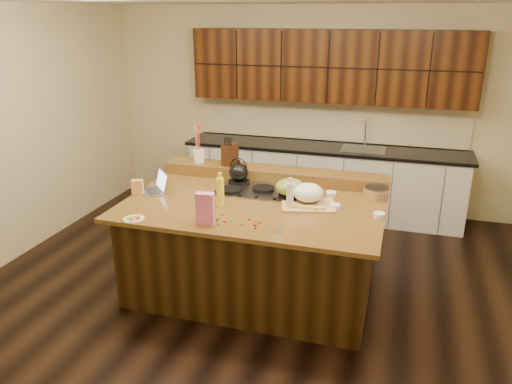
% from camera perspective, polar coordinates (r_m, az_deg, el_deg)
% --- Properties ---
extents(room, '(5.52, 5.02, 2.72)m').
position_cam_1_polar(room, '(4.54, -0.18, 3.95)').
color(room, black).
rests_on(room, ground).
extents(island, '(2.40, 1.60, 0.92)m').
position_cam_1_polar(island, '(4.86, -0.17, -6.15)').
color(island, black).
rests_on(island, ground).
extents(back_ledge, '(2.40, 0.30, 0.12)m').
position_cam_1_polar(back_ledge, '(5.29, 2.04, 2.08)').
color(back_ledge, black).
rests_on(back_ledge, island).
extents(cooktop, '(0.92, 0.52, 0.05)m').
position_cam_1_polar(cooktop, '(4.94, 0.84, 0.24)').
color(cooktop, gray).
rests_on(cooktop, island).
extents(back_counter, '(3.70, 0.66, 2.40)m').
position_cam_1_polar(back_counter, '(6.67, 7.94, 5.67)').
color(back_counter, silver).
rests_on(back_counter, ground).
extents(kettle, '(0.24, 0.24, 0.18)m').
position_cam_1_polar(kettle, '(5.11, -1.99, 2.29)').
color(kettle, black).
rests_on(kettle, cooktop).
extents(green_bowl, '(0.33, 0.33, 0.15)m').
position_cam_1_polar(green_bowl, '(4.72, 3.91, 0.59)').
color(green_bowl, olive).
rests_on(green_bowl, cooktop).
extents(laptop, '(0.37, 0.37, 0.20)m').
position_cam_1_polar(laptop, '(5.02, -11.25, 0.64)').
color(laptop, '#B7B7BC').
rests_on(laptop, island).
extents(oil_bottle, '(0.09, 0.09, 0.27)m').
position_cam_1_polar(oil_bottle, '(4.54, -4.10, -0.03)').
color(oil_bottle, yellow).
rests_on(oil_bottle, island).
extents(vinegar_bottle, '(0.07, 0.07, 0.25)m').
position_cam_1_polar(vinegar_bottle, '(4.46, 3.91, -0.51)').
color(vinegar_bottle, silver).
rests_on(vinegar_bottle, island).
extents(wooden_tray, '(0.55, 0.46, 0.20)m').
position_cam_1_polar(wooden_tray, '(4.61, 5.98, -0.40)').
color(wooden_tray, tan).
rests_on(wooden_tray, island).
extents(ramekin_a, '(0.13, 0.13, 0.04)m').
position_cam_1_polar(ramekin_a, '(4.44, 13.89, -2.61)').
color(ramekin_a, white).
rests_on(ramekin_a, island).
extents(ramekin_b, '(0.12, 0.12, 0.04)m').
position_cam_1_polar(ramekin_b, '(4.55, 9.02, -1.67)').
color(ramekin_b, white).
rests_on(ramekin_b, island).
extents(ramekin_c, '(0.12, 0.12, 0.04)m').
position_cam_1_polar(ramekin_c, '(4.87, 8.61, -0.23)').
color(ramekin_c, white).
rests_on(ramekin_c, island).
extents(strainer_bowl, '(0.30, 0.30, 0.09)m').
position_cam_1_polar(strainer_bowl, '(4.89, 13.52, -0.18)').
color(strainer_bowl, '#996B3F').
rests_on(strainer_bowl, island).
extents(kitchen_timer, '(0.10, 0.10, 0.07)m').
position_cam_1_polar(kitchen_timer, '(4.00, 2.61, -4.33)').
color(kitchen_timer, silver).
rests_on(kitchen_timer, island).
extents(pink_bag, '(0.16, 0.10, 0.28)m').
position_cam_1_polar(pink_bag, '(4.15, -5.81, -1.94)').
color(pink_bag, pink).
rests_on(pink_bag, island).
extents(candy_plate, '(0.19, 0.19, 0.01)m').
position_cam_1_polar(candy_plate, '(4.40, -13.79, -3.01)').
color(candy_plate, white).
rests_on(candy_plate, island).
extents(package_box, '(0.12, 0.10, 0.15)m').
position_cam_1_polar(package_box, '(4.98, -13.39, 0.54)').
color(package_box, '#DB994D').
rests_on(package_box, island).
extents(utensil_crock, '(0.16, 0.16, 0.14)m').
position_cam_1_polar(utensil_crock, '(5.53, -6.55, 4.13)').
color(utensil_crock, white).
rests_on(utensil_crock, back_ledge).
extents(knife_block, '(0.15, 0.20, 0.23)m').
position_cam_1_polar(knife_block, '(5.38, -2.99, 4.29)').
color(knife_block, black).
rests_on(knife_block, back_ledge).
extents(gumdrop_0, '(0.02, 0.02, 0.02)m').
position_cam_1_polar(gumdrop_0, '(4.26, -4.50, -3.20)').
color(gumdrop_0, red).
rests_on(gumdrop_0, island).
extents(gumdrop_1, '(0.02, 0.02, 0.02)m').
position_cam_1_polar(gumdrop_1, '(4.29, -4.25, -3.02)').
color(gumdrop_1, '#198C26').
rests_on(gumdrop_1, island).
extents(gumdrop_2, '(0.02, 0.02, 0.02)m').
position_cam_1_polar(gumdrop_2, '(4.26, -0.78, -3.12)').
color(gumdrop_2, red).
rests_on(gumdrop_2, island).
extents(gumdrop_3, '(0.02, 0.02, 0.02)m').
position_cam_1_polar(gumdrop_3, '(4.25, -2.85, -3.22)').
color(gumdrop_3, '#198C26').
rests_on(gumdrop_3, island).
extents(gumdrop_4, '(0.02, 0.02, 0.02)m').
position_cam_1_polar(gumdrop_4, '(4.15, -0.16, -3.78)').
color(gumdrop_4, red).
rests_on(gumdrop_4, island).
extents(gumdrop_5, '(0.02, 0.02, 0.02)m').
position_cam_1_polar(gumdrop_5, '(4.09, -0.08, -4.14)').
color(gumdrop_5, '#198C26').
rests_on(gumdrop_5, island).
extents(gumdrop_6, '(0.02, 0.02, 0.02)m').
position_cam_1_polar(gumdrop_6, '(4.20, 0.43, -3.51)').
color(gumdrop_6, red).
rests_on(gumdrop_6, island).
extents(gumdrop_7, '(0.02, 0.02, 0.02)m').
position_cam_1_polar(gumdrop_7, '(4.18, -4.30, -3.69)').
color(gumdrop_7, '#198C26').
rests_on(gumdrop_7, island).
extents(gumdrop_8, '(0.02, 0.02, 0.02)m').
position_cam_1_polar(gumdrop_8, '(4.36, -4.97, -2.65)').
color(gumdrop_8, red).
rests_on(gumdrop_8, island).
extents(gumdrop_9, '(0.02, 0.02, 0.02)m').
position_cam_1_polar(gumdrop_9, '(4.36, -4.96, -2.64)').
color(gumdrop_9, '#198C26').
rests_on(gumdrop_9, island).
extents(gumdrop_10, '(0.02, 0.02, 0.02)m').
position_cam_1_polar(gumdrop_10, '(4.37, -3.89, -2.57)').
color(gumdrop_10, red).
rests_on(gumdrop_10, island).
extents(gumdrop_11, '(0.02, 0.02, 0.02)m').
position_cam_1_polar(gumdrop_11, '(4.17, -1.64, -3.66)').
color(gumdrop_11, '#198C26').
rests_on(gumdrop_11, island).
extents(gumdrop_12, '(0.02, 0.02, 0.02)m').
position_cam_1_polar(gumdrop_12, '(4.14, 0.04, -3.87)').
color(gumdrop_12, red).
rests_on(gumdrop_12, island).
extents(gumdrop_13, '(0.02, 0.02, 0.02)m').
position_cam_1_polar(gumdrop_13, '(4.29, -4.42, -3.02)').
color(gumdrop_13, '#198C26').
rests_on(gumdrop_13, island).
extents(gumdrop_14, '(0.02, 0.02, 0.02)m').
position_cam_1_polar(gumdrop_14, '(4.23, -3.62, -3.36)').
color(gumdrop_14, red).
rests_on(gumdrop_14, island).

